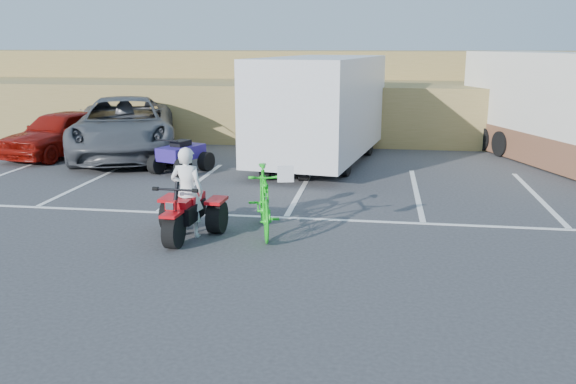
# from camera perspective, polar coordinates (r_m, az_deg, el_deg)

# --- Properties ---
(ground) EXTENTS (100.00, 100.00, 0.00)m
(ground) POSITION_cam_1_polar(r_m,az_deg,el_deg) (9.95, -2.35, -6.23)
(ground) COLOR #343436
(ground) RESTS_ON ground
(parking_stripes) EXTENTS (28.00, 5.16, 0.01)m
(parking_stripes) POSITION_cam_1_polar(r_m,az_deg,el_deg) (13.70, 4.44, -0.65)
(parking_stripes) COLOR white
(parking_stripes) RESTS_ON ground
(grass_embankment) EXTENTS (40.00, 8.50, 3.10)m
(grass_embankment) POSITION_cam_1_polar(r_m,az_deg,el_deg) (24.80, 4.50, 9.11)
(grass_embankment) COLOR olive
(grass_embankment) RESTS_ON ground
(red_trike_atv) EXTENTS (1.27, 1.64, 1.03)m
(red_trike_atv) POSITION_cam_1_polar(r_m,az_deg,el_deg) (11.09, -9.53, -4.29)
(red_trike_atv) COLOR #BC0A11
(red_trike_atv) RESTS_ON ground
(rider) EXTENTS (0.61, 0.42, 1.63)m
(rider) POSITION_cam_1_polar(r_m,az_deg,el_deg) (11.01, -9.42, -0.01)
(rider) COLOR white
(rider) RESTS_ON ground
(green_dirt_bike) EXTENTS (1.07, 2.14, 1.24)m
(green_dirt_bike) POSITION_cam_1_polar(r_m,az_deg,el_deg) (11.09, -2.26, -0.79)
(green_dirt_bike) COLOR #14BF19
(green_dirt_bike) RESTS_ON ground
(grey_pickup) EXTENTS (4.98, 7.06, 1.79)m
(grey_pickup) POSITION_cam_1_polar(r_m,az_deg,el_deg) (19.57, -15.05, 5.91)
(grey_pickup) COLOR #46484D
(grey_pickup) RESTS_ON ground
(red_car) EXTENTS (2.49, 4.39, 1.41)m
(red_car) POSITION_cam_1_polar(r_m,az_deg,el_deg) (20.22, -20.51, 5.21)
(red_car) COLOR maroon
(red_car) RESTS_ON ground
(cargo_trailer) EXTENTS (3.60, 6.82, 3.03)m
(cargo_trailer) POSITION_cam_1_polar(r_m,az_deg,el_deg) (17.69, 3.08, 8.00)
(cargo_trailer) COLOR silver
(cargo_trailer) RESTS_ON ground
(rv_motorhome) EXTENTS (5.03, 8.86, 3.11)m
(rv_motorhome) POSITION_cam_1_polar(r_m,az_deg,el_deg) (18.97, 24.96, 6.26)
(rv_motorhome) COLOR silver
(rv_motorhome) RESTS_ON ground
(quad_atv_blue) EXTENTS (1.58, 1.80, 0.98)m
(quad_atv_blue) POSITION_cam_1_polar(r_m,az_deg,el_deg) (16.76, -9.88, 1.82)
(quad_atv_blue) COLOR navy
(quad_atv_blue) RESTS_ON ground
(quad_atv_green) EXTENTS (1.30, 1.69, 1.07)m
(quad_atv_green) POSITION_cam_1_polar(r_m,az_deg,el_deg) (16.08, -0.13, 1.53)
(quad_atv_green) COLOR #155F1A
(quad_atv_green) RESTS_ON ground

